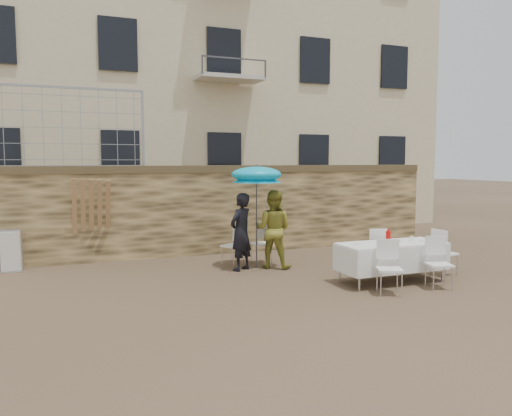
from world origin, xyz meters
name	(u,v)px	position (x,y,z in m)	size (l,w,h in m)	color
ground	(283,307)	(0.00, 0.00, 0.00)	(80.00, 80.00, 0.00)	brown
stone_wall	(201,211)	(0.00, 5.00, 1.10)	(13.00, 0.50, 2.20)	olive
apartment_building	(149,22)	(0.00, 12.00, 7.50)	(20.00, 8.00, 15.00)	#BFB18A
chain_link_fence	(72,128)	(-3.00, 5.00, 3.10)	(3.20, 0.06, 1.80)	gray
man_suit	(241,232)	(0.29, 2.79, 0.84)	(0.61, 0.40, 1.67)	black
woman_dress	(273,229)	(1.04, 2.79, 0.86)	(0.83, 0.65, 1.72)	gold
umbrella	(257,178)	(0.69, 2.89, 2.00)	(1.14, 1.14, 2.11)	#3F3F44
couple_chair_left	(233,244)	(0.29, 3.34, 0.48)	(0.48, 0.48, 0.96)	white
couple_chair_right	(261,242)	(0.99, 3.34, 0.48)	(0.48, 0.48, 0.96)	white
banquet_table	(392,245)	(2.65, 0.73, 0.73)	(2.10, 0.85, 0.78)	silver
soda_bottle	(388,238)	(2.45, 0.58, 0.91)	(0.09, 0.09, 0.26)	red
table_chair_front_left	(390,268)	(2.05, -0.02, 0.48)	(0.48, 0.48, 0.96)	white
table_chair_front_right	(439,263)	(3.15, -0.02, 0.48)	(0.48, 0.48, 0.96)	white
table_chair_back	(376,250)	(2.85, 1.53, 0.48)	(0.48, 0.48, 0.96)	white
table_chair_side	(445,252)	(4.05, 0.83, 0.48)	(0.48, 0.48, 0.96)	white
chair_stack_right	(12,249)	(-4.31, 4.62, 0.46)	(0.46, 0.47, 0.92)	white
wood_planks	(89,221)	(-2.71, 4.69, 1.00)	(0.70, 0.20, 2.00)	#A37749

